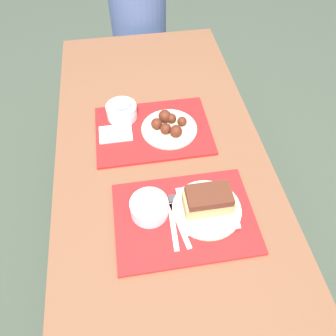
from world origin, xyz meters
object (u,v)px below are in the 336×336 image
at_px(tray_near, 184,218).
at_px(brisket_sandwich_plate, 208,204).
at_px(bowl_coleslaw_far, 122,111).
at_px(bowl_coleslaw_near, 149,207).
at_px(person_seated_across, 138,15).
at_px(tray_far, 153,130).
at_px(wings_plate_far, 169,125).

relative_size(tray_near, brisket_sandwich_plate, 2.00).
height_order(brisket_sandwich_plate, bowl_coleslaw_far, brisket_sandwich_plate).
height_order(bowl_coleslaw_near, brisket_sandwich_plate, brisket_sandwich_plate).
distance_m(brisket_sandwich_plate, person_seated_across, 1.36).
xyz_separation_m(brisket_sandwich_plate, person_seated_across, (-0.09, 1.36, -0.05)).
distance_m(bowl_coleslaw_near, person_seated_across, 1.34).
distance_m(tray_near, person_seated_across, 1.37).
distance_m(tray_far, person_seated_across, 0.96).
relative_size(tray_far, person_seated_across, 0.70).
distance_m(tray_far, bowl_coleslaw_near, 0.38).
bearing_deg(bowl_coleslaw_far, brisket_sandwich_plate, -63.66).
bearing_deg(tray_far, bowl_coleslaw_far, 141.22).
distance_m(bowl_coleslaw_far, wings_plate_far, 0.21).
bearing_deg(wings_plate_far, tray_far, 172.55).
xyz_separation_m(bowl_coleslaw_far, person_seated_across, (0.15, 0.87, -0.05)).
bearing_deg(bowl_coleslaw_far, person_seated_across, 80.02).
bearing_deg(brisket_sandwich_plate, bowl_coleslaw_far, 116.34).
bearing_deg(bowl_coleslaw_near, wings_plate_far, 71.54).
bearing_deg(brisket_sandwich_plate, tray_far, 107.72).
bearing_deg(tray_near, bowl_coleslaw_near, 162.15).
distance_m(tray_far, brisket_sandwich_plate, 0.42).
distance_m(brisket_sandwich_plate, bowl_coleslaw_far, 0.55).
bearing_deg(wings_plate_far, bowl_coleslaw_near, -108.46).
relative_size(brisket_sandwich_plate, person_seated_across, 0.35).
relative_size(wings_plate_far, person_seated_across, 0.34).
bearing_deg(tray_near, person_seated_across, 90.55).
xyz_separation_m(bowl_coleslaw_near, wings_plate_far, (0.12, 0.37, -0.01)).
distance_m(tray_near, bowl_coleslaw_far, 0.53).
distance_m(bowl_coleslaw_near, bowl_coleslaw_far, 0.47).
bearing_deg(tray_far, bowl_coleslaw_near, -99.08).
relative_size(brisket_sandwich_plate, wings_plate_far, 1.03).
bearing_deg(wings_plate_far, brisket_sandwich_plate, -80.65).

